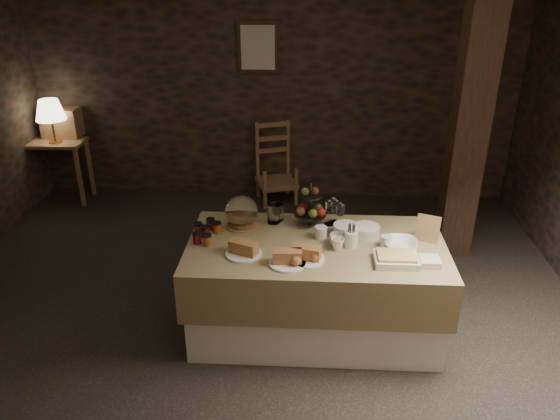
# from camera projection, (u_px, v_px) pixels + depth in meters

# --- Properties ---
(ground_plane) EXTENTS (5.50, 5.00, 0.01)m
(ground_plane) POSITION_uv_depth(u_px,v_px,m) (253.00, 315.00, 4.47)
(ground_plane) COLOR black
(ground_plane) RESTS_ON ground
(room_shell) EXTENTS (5.52, 5.02, 2.60)m
(room_shell) POSITION_uv_depth(u_px,v_px,m) (248.00, 132.00, 3.80)
(room_shell) COLOR black
(room_shell) RESTS_ON ground
(buffet_table) EXTENTS (1.90, 1.01, 0.75)m
(buffet_table) POSITION_uv_depth(u_px,v_px,m) (315.00, 281.00, 4.15)
(buffet_table) COLOR white
(buffet_table) RESTS_ON ground_plane
(console_table) EXTENTS (0.68, 0.39, 0.73)m
(console_table) POSITION_uv_depth(u_px,v_px,m) (55.00, 152.00, 6.31)
(console_table) COLOR brown
(console_table) RESTS_ON ground_plane
(table_lamp) EXTENTS (0.33, 0.33, 0.49)m
(table_lamp) POSITION_uv_depth(u_px,v_px,m) (50.00, 110.00, 6.04)
(table_lamp) COLOR #B27C3F
(table_lamp) RESTS_ON console_table
(wine_rack) EXTENTS (0.42, 0.26, 0.34)m
(wine_rack) POSITION_uv_depth(u_px,v_px,m) (62.00, 122.00, 6.34)
(wine_rack) COLOR brown
(wine_rack) RESTS_ON console_table
(chair) EXTENTS (0.54, 0.53, 0.72)m
(chair) POSITION_uv_depth(u_px,v_px,m) (277.00, 167.00, 6.40)
(chair) COLOR brown
(chair) RESTS_ON ground_plane
(timber_column) EXTENTS (0.30, 0.30, 2.60)m
(timber_column) POSITION_uv_depth(u_px,v_px,m) (470.00, 123.00, 4.91)
(timber_column) COLOR black
(timber_column) RESTS_ON ground_plane
(framed_picture) EXTENTS (0.45, 0.04, 0.55)m
(framed_picture) POSITION_uv_depth(u_px,v_px,m) (258.00, 47.00, 5.95)
(framed_picture) COLOR #32271B
(framed_picture) RESTS_ON room_shell
(plate_stack_a) EXTENTS (0.19, 0.19, 0.10)m
(plate_stack_a) POSITION_uv_depth(u_px,v_px,m) (346.00, 231.00, 4.09)
(plate_stack_a) COLOR white
(plate_stack_a) RESTS_ON buffet_table
(plate_stack_b) EXTENTS (0.20, 0.20, 0.08)m
(plate_stack_b) POSITION_uv_depth(u_px,v_px,m) (366.00, 231.00, 4.10)
(plate_stack_b) COLOR white
(plate_stack_b) RESTS_ON buffet_table
(cutlery_holder) EXTENTS (0.10, 0.10, 0.12)m
(cutlery_holder) POSITION_uv_depth(u_px,v_px,m) (351.00, 239.00, 3.95)
(cutlery_holder) COLOR white
(cutlery_holder) RESTS_ON buffet_table
(cup_a) EXTENTS (0.13, 0.13, 0.09)m
(cup_a) POSITION_uv_depth(u_px,v_px,m) (337.00, 240.00, 3.98)
(cup_a) COLOR white
(cup_a) RESTS_ON buffet_table
(cup_b) EXTENTS (0.13, 0.13, 0.09)m
(cup_b) POSITION_uv_depth(u_px,v_px,m) (337.00, 244.00, 3.92)
(cup_b) COLOR white
(cup_b) RESTS_ON buffet_table
(mug_c) EXTENTS (0.09, 0.09, 0.09)m
(mug_c) POSITION_uv_depth(u_px,v_px,m) (321.00, 233.00, 4.07)
(mug_c) COLOR white
(mug_c) RESTS_ON buffet_table
(mug_d) EXTENTS (0.08, 0.08, 0.09)m
(mug_d) POSITION_uv_depth(u_px,v_px,m) (386.00, 242.00, 3.95)
(mug_d) COLOR white
(mug_d) RESTS_ON buffet_table
(bowl) EXTENTS (0.25, 0.25, 0.06)m
(bowl) POSITION_uv_depth(u_px,v_px,m) (400.00, 244.00, 3.94)
(bowl) COLOR white
(bowl) RESTS_ON buffet_table
(cake_dome) EXTENTS (0.26, 0.26, 0.26)m
(cake_dome) POSITION_uv_depth(u_px,v_px,m) (241.00, 214.00, 4.23)
(cake_dome) COLOR brown
(cake_dome) RESTS_ON buffet_table
(fruit_stand) EXTENTS (0.25, 0.25, 0.36)m
(fruit_stand) POSITION_uv_depth(u_px,v_px,m) (311.00, 209.00, 4.22)
(fruit_stand) COLOR black
(fruit_stand) RESTS_ON buffet_table
(bread_platter_left) EXTENTS (0.26, 0.26, 0.11)m
(bread_platter_left) POSITION_uv_depth(u_px,v_px,m) (244.00, 250.00, 3.85)
(bread_platter_left) COLOR white
(bread_platter_left) RESTS_ON buffet_table
(bread_platter_center) EXTENTS (0.26, 0.26, 0.11)m
(bread_platter_center) POSITION_uv_depth(u_px,v_px,m) (287.00, 259.00, 3.74)
(bread_platter_center) COLOR white
(bread_platter_center) RESTS_ON buffet_table
(bread_platter_right) EXTENTS (0.26, 0.26, 0.11)m
(bread_platter_right) POSITION_uv_depth(u_px,v_px,m) (306.00, 255.00, 3.79)
(bread_platter_right) COLOR white
(bread_platter_right) RESTS_ON buffet_table
(jam_jars) EXTENTS (0.20, 0.32, 0.07)m
(jam_jars) POSITION_uv_depth(u_px,v_px,m) (206.00, 232.00, 4.10)
(jam_jars) COLOR maroon
(jam_jars) RESTS_ON buffet_table
(tart_dish) EXTENTS (0.30, 0.22, 0.07)m
(tart_dish) POSITION_uv_depth(u_px,v_px,m) (396.00, 259.00, 3.75)
(tart_dish) COLOR white
(tart_dish) RESTS_ON buffet_table
(square_dish) EXTENTS (0.14, 0.14, 0.04)m
(square_dish) POSITION_uv_depth(u_px,v_px,m) (430.00, 261.00, 3.74)
(square_dish) COLOR white
(square_dish) RESTS_ON buffet_table
(menu_frame) EXTENTS (0.18, 0.13, 0.22)m
(menu_frame) POSITION_uv_depth(u_px,v_px,m) (428.00, 230.00, 4.02)
(menu_frame) COLOR brown
(menu_frame) RESTS_ON buffet_table
(storage_jar_a) EXTENTS (0.10, 0.10, 0.16)m
(storage_jar_a) POSITION_uv_depth(u_px,v_px,m) (273.00, 213.00, 4.29)
(storage_jar_a) COLOR white
(storage_jar_a) RESTS_ON buffet_table
(storage_jar_b) EXTENTS (0.09, 0.09, 0.14)m
(storage_jar_b) POSITION_uv_depth(u_px,v_px,m) (278.00, 212.00, 4.34)
(storage_jar_b) COLOR white
(storage_jar_b) RESTS_ON buffet_table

